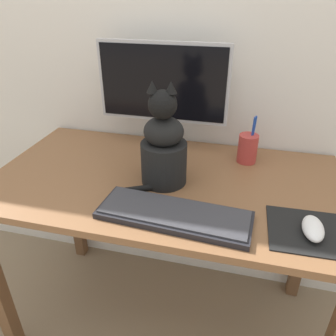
{
  "coord_description": "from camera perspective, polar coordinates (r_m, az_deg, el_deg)",
  "views": [
    {
      "loc": [
        0.25,
        -0.96,
        1.35
      ],
      "look_at": [
        0.04,
        -0.11,
        0.86
      ],
      "focal_mm": 35.0,
      "sensor_mm": 36.0,
      "label": 1
    }
  ],
  "objects": [
    {
      "name": "desk",
      "position": [
        1.21,
        -0.44,
        -6.31
      ],
      "size": [
        1.23,
        0.66,
        0.75
      ],
      "color": "brown",
      "rests_on": "ground_plane"
    },
    {
      "name": "computer_mouse_right",
      "position": [
        0.98,
        23.93,
        -9.59
      ],
      "size": [
        0.06,
        0.11,
        0.04
      ],
      "color": "white",
      "rests_on": "mousepad_right"
    },
    {
      "name": "monitor",
      "position": [
        1.28,
        -0.95,
        13.37
      ],
      "size": [
        0.5,
        0.17,
        0.42
      ],
      "color": "#B2B2B7",
      "rests_on": "desk"
    },
    {
      "name": "cat",
      "position": [
        1.07,
        -1.01,
        3.61
      ],
      "size": [
        0.21,
        0.21,
        0.35
      ],
      "rotation": [
        0.0,
        0.0,
        0.14
      ],
      "color": "black",
      "rests_on": "desk"
    },
    {
      "name": "wall_back",
      "position": [
        1.34,
        3.71,
        25.12
      ],
      "size": [
        7.0,
        0.04,
        2.5
      ],
      "color": "silver",
      "rests_on": "ground_plane"
    },
    {
      "name": "keyboard",
      "position": [
        0.96,
        1.08,
        -8.06
      ],
      "size": [
        0.46,
        0.19,
        0.02
      ],
      "rotation": [
        0.0,
        0.0,
        -0.07
      ],
      "color": "black",
      "rests_on": "desk"
    },
    {
      "name": "pen_cup",
      "position": [
        1.27,
        13.71,
        3.37
      ],
      "size": [
        0.07,
        0.07,
        0.18
      ],
      "color": "#B23833",
      "rests_on": "desk"
    },
    {
      "name": "ground_plane",
      "position": [
        1.67,
        -0.35,
        -24.48
      ],
      "size": [
        12.0,
        12.0,
        0.0
      ],
      "primitive_type": "plane",
      "color": "#847056"
    },
    {
      "name": "mousepad_right",
      "position": [
        1.0,
        23.49,
        -10.12
      ],
      "size": [
        0.23,
        0.21,
        0.0
      ],
      "rotation": [
        0.0,
        0.0,
        0.03
      ],
      "color": "black",
      "rests_on": "desk"
    }
  ]
}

